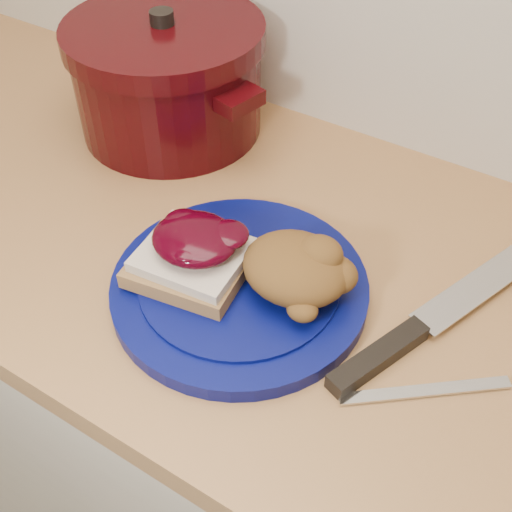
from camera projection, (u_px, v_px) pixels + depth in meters
The scene contains 8 objects.
base_cabinet at pixel (272, 445), 1.13m from camera, with size 4.00×0.60×0.86m, color beige.
plate at pixel (240, 287), 0.75m from camera, with size 0.30×0.30×0.02m, color #050B52.
sandwich at pixel (193, 253), 0.73m from camera, with size 0.14×0.13×0.06m.
stuffing_mound at pixel (296, 268), 0.71m from camera, with size 0.12×0.11×0.06m, color brown.
chef_knife at pixel (409, 335), 0.70m from camera, with size 0.15×0.34×0.02m.
butter_knife at pixel (425, 390), 0.65m from camera, with size 0.18×0.01×0.00m, color silver.
dutch_oven at pixel (168, 77), 0.94m from camera, with size 0.35×0.34×0.18m.
pepper_grinder at pixel (129, 71), 1.00m from camera, with size 0.06×0.06×0.13m.
Camera 1 is at (0.28, 1.00, 1.46)m, focal length 45.00 mm.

